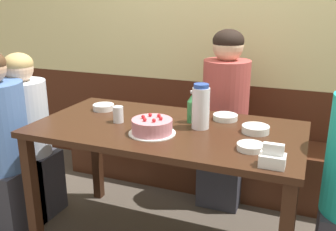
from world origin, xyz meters
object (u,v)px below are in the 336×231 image
Objects in this scene: soju_bottle at (192,108)px; bowl_sauce_shallow at (251,147)px; water_pitcher at (201,107)px; person_dark_striped at (28,142)px; person_teal_shirt at (1,149)px; birthday_cake at (152,127)px; bowl_side_dish at (104,107)px; napkin_holder at (273,158)px; bench_seat at (205,161)px; bowl_soup_white at (225,117)px; bowl_rice_small at (256,129)px; glass_water_tall at (118,114)px; person_grey_tee at (224,123)px.

soju_bottle is 0.49m from bowl_sauce_shallow.
water_pitcher is 0.22× the size of person_dark_striped.
birthday_cake is at bearing 6.01° from person_teal_shirt.
bowl_side_dish is 0.60m from person_dark_striped.
bowl_side_dish is at bearing 157.27° from napkin_holder.
bench_seat is 12.33× the size of soju_bottle.
bowl_side_dish is at bearing -173.26° from bowl_soup_white.
water_pitcher is 1.25m from person_dark_striped.
person_teal_shirt is (-1.63, 0.08, -0.24)m from napkin_holder.
bench_seat is 1.13m from birthday_cake.
water_pitcher is 0.57m from napkin_holder.
birthday_cake is 1.74× the size of bowl_soup_white.
bench_seat is at bearing 88.24° from birthday_cake.
soju_bottle is 1.22m from person_teal_shirt.
bowl_rice_small is 1.52m from person_dark_striped.
bowl_side_dish is at bearing -126.76° from bench_seat.
bowl_soup_white is at bearing 6.74° from bowl_side_dish.
bowl_sauce_shallow reaches higher than bench_seat.
napkin_holder is at bearing -41.19° from soju_bottle.
napkin_holder reaches higher than birthday_cake.
person_dark_striped is at bearing -168.72° from bowl_soup_white.
bowl_soup_white is 1.54× the size of glass_water_tall.
napkin_holder is 0.75× the size of bowl_rice_small.
person_dark_striped reaches higher than bowl_side_dish.
bowl_rice_small is 1.08× the size of bowl_side_dish.
birthday_cake is at bearing 164.40° from napkin_holder.
person_grey_tee is at bearing 111.19° from bowl_sauce_shallow.
person_grey_tee reaches higher than bowl_side_dish.
napkin_holder is at bearing -58.82° from bowl_soup_white.
bowl_sauce_shallow is at bearing 128.12° from napkin_holder.
birthday_cake reaches higher than bench_seat.
napkin_holder is 0.81× the size of bowl_side_dish.
birthday_cake is 1.01× the size of water_pitcher.
bowl_soup_white is 0.99× the size of bowl_rice_small.
bowl_soup_white is 0.13× the size of person_dark_striped.
birthday_cake is 0.49m from bowl_soup_white.
person_grey_tee is (-0.00, 0.61, -0.28)m from water_pitcher.
glass_water_tall is at bearing 162.61° from napkin_holder.
water_pitcher is at bearing -47.56° from soju_bottle.
napkin_holder reaches higher than bench_seat.
person_dark_striped reaches higher than bowl_rice_small.
person_dark_striped reaches higher than water_pitcher.
water_pitcher is 2.28× the size of napkin_holder.
bench_seat is 9.13× the size of birthday_cake.
napkin_holder is at bearing -71.32° from bowl_rice_small.
napkin_holder is 0.10× the size of person_dark_striped.
soju_bottle is 1.29× the size of bowl_soup_white.
bowl_side_dish is 0.12× the size of person_dark_striped.
person_teal_shirt is at bearing -163.95° from glass_water_tall.
birthday_cake is at bearing -14.94° from person_grey_tee.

